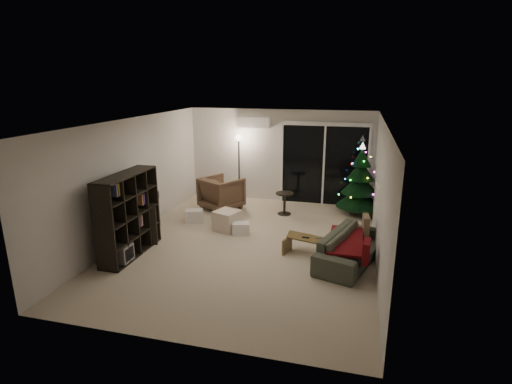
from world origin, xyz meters
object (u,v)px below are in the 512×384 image
at_px(bookshelf, 119,214).
at_px(media_cabinet, 147,218).
at_px(armchair, 222,193).
at_px(coffee_table, 313,247).
at_px(christmas_tree, 360,179).
at_px(sofa, 351,247).

relative_size(bookshelf, media_cabinet, 1.29).
distance_m(bookshelf, media_cabinet, 1.06).
relative_size(armchair, coffee_table, 0.87).
bearing_deg(bookshelf, christmas_tree, 13.96).
distance_m(armchair, christmas_tree, 3.51).
distance_m(bookshelf, sofa, 4.39).
bearing_deg(christmas_tree, sofa, -92.07).
bearing_deg(sofa, christmas_tree, 15.63).
relative_size(bookshelf, sofa, 0.82).
bearing_deg(media_cabinet, armchair, 40.75).
distance_m(bookshelf, christmas_tree, 5.65).
distance_m(media_cabinet, christmas_tree, 5.12).
bearing_deg(christmas_tree, bookshelf, -141.16).
bearing_deg(coffee_table, media_cabinet, -166.22).
xyz_separation_m(media_cabinet, sofa, (4.30, -0.26, -0.10)).
relative_size(bookshelf, christmas_tree, 0.88).
bearing_deg(media_cabinet, coffee_table, -27.34).
height_order(bookshelf, coffee_table, bookshelf).
bearing_deg(armchair, coffee_table, 168.04).
relative_size(bookshelf, coffee_table, 1.48).
bearing_deg(sofa, armchair, 72.34).
distance_m(sofa, christmas_tree, 2.89).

